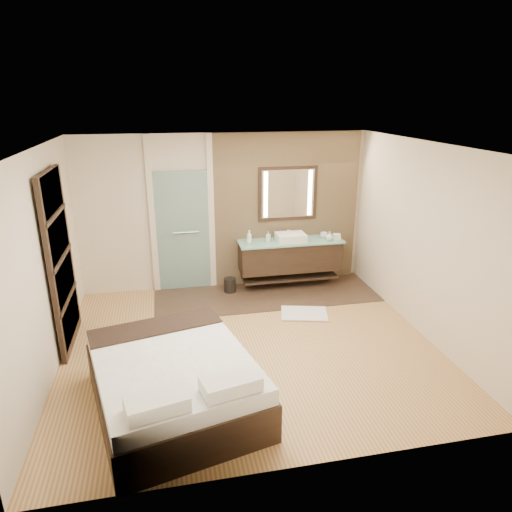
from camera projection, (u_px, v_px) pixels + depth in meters
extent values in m
plane|color=#9B6A41|center=(250.00, 345.00, 6.33)|extent=(5.00, 5.00, 0.00)
cube|color=#33231C|center=(266.00, 295.00, 7.92)|extent=(3.80, 1.30, 0.01)
cube|color=tan|center=(287.00, 210.00, 8.13)|extent=(2.60, 0.08, 2.70)
cube|color=black|center=(290.00, 256.00, 8.12)|extent=(1.80, 0.50, 0.50)
cube|color=black|center=(289.00, 276.00, 8.25)|extent=(1.71, 0.45, 0.04)
cube|color=#90DCCA|center=(291.00, 241.00, 8.01)|extent=(1.85, 0.55, 0.03)
cube|color=white|center=(291.00, 237.00, 7.98)|extent=(0.50, 0.38, 0.13)
cylinder|color=silver|center=(288.00, 233.00, 8.15)|extent=(0.03, 0.03, 0.18)
cylinder|color=silver|center=(289.00, 229.00, 8.09)|extent=(0.02, 0.10, 0.02)
cube|color=black|center=(288.00, 194.00, 7.98)|extent=(1.06, 0.03, 0.96)
cube|color=white|center=(288.00, 194.00, 7.97)|extent=(0.94, 0.01, 0.84)
cube|color=#FFF1BF|center=(266.00, 195.00, 7.89)|extent=(0.07, 0.01, 0.80)
cube|color=#FFF1BF|center=(310.00, 193.00, 8.04)|extent=(0.07, 0.01, 0.80)
cube|color=#ABD8D1|center=(183.00, 232.00, 7.87)|extent=(0.90, 0.05, 2.10)
cylinder|color=silver|center=(186.00, 232.00, 7.83)|extent=(0.45, 0.03, 0.03)
cube|color=beige|center=(152.00, 216.00, 7.68)|extent=(0.10, 0.08, 2.70)
cube|color=beige|center=(211.00, 213.00, 7.87)|extent=(0.10, 0.08, 2.70)
cube|color=black|center=(61.00, 262.00, 6.02)|extent=(0.06, 1.20, 2.40)
cube|color=white|center=(71.00, 318.00, 6.30)|extent=(0.02, 1.06, 0.52)
cube|color=white|center=(65.00, 279.00, 6.11)|extent=(0.02, 1.06, 0.52)
cube|color=white|center=(58.00, 237.00, 5.91)|extent=(0.02, 1.06, 0.52)
cube|color=white|center=(52.00, 192.00, 5.72)|extent=(0.02, 1.06, 0.52)
cube|color=black|center=(175.00, 389.00, 5.01)|extent=(2.03, 2.32, 0.44)
cube|color=silver|center=(173.00, 365.00, 4.91)|extent=(1.97, 2.26, 0.18)
cube|color=black|center=(156.00, 327.00, 5.52)|extent=(1.62, 0.80, 0.04)
cube|color=silver|center=(157.00, 404.00, 4.03)|extent=(0.61, 0.42, 0.14)
cube|color=silver|center=(231.00, 384.00, 4.31)|extent=(0.61, 0.42, 0.14)
cube|color=white|center=(304.00, 313.00, 7.21)|extent=(0.82, 0.66, 0.02)
cylinder|color=black|center=(230.00, 285.00, 7.99)|extent=(0.25, 0.25, 0.26)
cube|color=silver|center=(337.00, 237.00, 8.06)|extent=(0.14, 0.14, 0.10)
imported|color=white|center=(249.00, 237.00, 7.84)|extent=(0.11, 0.11, 0.23)
imported|color=#B2B2B2|center=(268.00, 236.00, 7.95)|extent=(0.10, 0.10, 0.17)
imported|color=silver|center=(329.00, 236.00, 7.99)|extent=(0.14, 0.14, 0.16)
imported|color=white|center=(324.00, 235.00, 8.15)|extent=(0.15, 0.15, 0.10)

